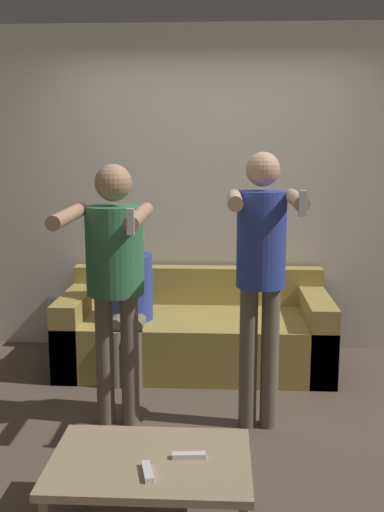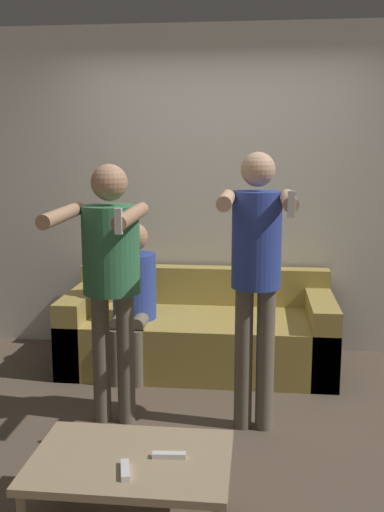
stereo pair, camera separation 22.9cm
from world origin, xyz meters
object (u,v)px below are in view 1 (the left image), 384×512
Objects in this scene: coffee_table at (150,466)px; person_standing_left at (114,263)px; couch at (196,333)px; remote_far at (189,456)px; person_seated at (130,292)px; person_standing_right at (261,261)px; remote_near at (147,472)px.

person_standing_left is at bearing 107.79° from coffee_table.
couch is 13.60× the size of remote_far.
couch reaches higher than coffee_table.
person_standing_left is 1.39× the size of person_seated.
coffee_table is at bearing -78.60° from person_seated.
person_seated is 1.30× the size of coffee_table.
person_standing_right is 10.94× the size of remote_near.
coffee_table is (0.33, -1.04, -0.72)m from person_standing_left.
coffee_table is at bearing -92.79° from couch.
person_seated is at bearing 106.39° from remote_far.
remote_far is at bearing -88.12° from couch.
person_standing_left reaches higher than remote_far.
person_standing_left is 10.48× the size of remote_near.
remote_far is at bearing -109.70° from person_standing_right.
person_standing_right reaches higher than person_seated.
remote_near is at bearing -114.57° from person_standing_right.
remote_near reaches higher than coffee_table.
person_standing_right is at bearing 0.17° from person_standing_left.
person_standing_left reaches higher than remote_near.
coffee_table is at bearing -72.21° from person_standing_left.
person_standing_right is (0.44, -1.07, 0.79)m from couch.
couch is at bearing 91.88° from remote_far.
remote_far is (-0.37, -1.03, -0.69)m from person_standing_right.
person_standing_right reaches higher than remote_far.
person_seated is (-0.05, 0.86, -0.39)m from person_standing_left.
person_standing_left is at bearing 116.20° from remote_far.
coffee_table is (0.38, -1.90, -0.33)m from person_seated.
person_standing_right is at bearing 62.63° from coffee_table.
person_standing_right reaches higher than person_standing_left.
coffee_table is (-0.54, -1.05, -0.74)m from person_standing_right.
couch is at bearing 87.46° from remote_near.
person_seated reaches higher than remote_near.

